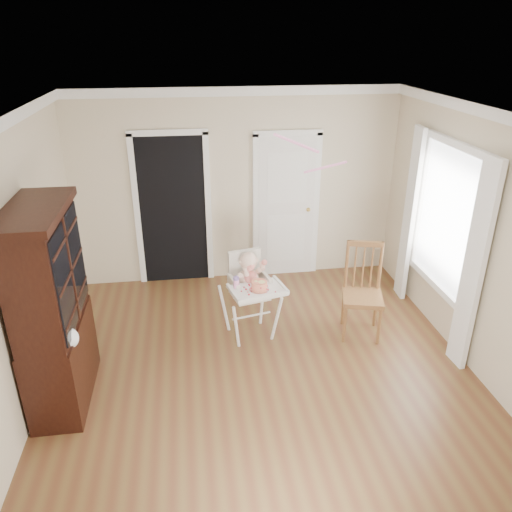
{
  "coord_description": "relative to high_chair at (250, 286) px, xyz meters",
  "views": [
    {
      "loc": [
        -0.68,
        -4.17,
        3.37
      ],
      "look_at": [
        0.02,
        0.78,
        1.08
      ],
      "focal_mm": 35.0,
      "sensor_mm": 36.0,
      "label": 1
    }
  ],
  "objects": [
    {
      "name": "wall_left",
      "position": [
        -2.21,
        -0.88,
        0.69
      ],
      "size": [
        0.0,
        5.0,
        5.0
      ],
      "primitive_type": "plane",
      "rotation": [
        1.57,
        0.0,
        1.57
      ],
      "color": "beige",
      "rests_on": "floor"
    },
    {
      "name": "baby",
      "position": [
        -0.0,
        0.03,
        0.16
      ],
      "size": [
        0.34,
        0.26,
        0.49
      ],
      "rotation": [
        0.0,
        0.0,
        0.23
      ],
      "color": "beige",
      "rests_on": "high_chair"
    },
    {
      "name": "window_right",
      "position": [
        2.21,
        -0.08,
        0.63
      ],
      "size": [
        0.13,
        1.84,
        2.3
      ],
      "color": "white",
      "rests_on": "wall_right"
    },
    {
      "name": "china_cabinet",
      "position": [
        -1.95,
        -0.83,
        0.34
      ],
      "size": [
        0.53,
        1.18,
        2.0
      ],
      "color": "black",
      "rests_on": "floor"
    },
    {
      "name": "wall_back",
      "position": [
        0.04,
        1.62,
        0.69
      ],
      "size": [
        4.5,
        0.0,
        4.5
      ],
      "primitive_type": "plane",
      "rotation": [
        1.57,
        0.0,
        0.0
      ],
      "color": "beige",
      "rests_on": "floor"
    },
    {
      "name": "cake",
      "position": [
        0.07,
        -0.25,
        0.13
      ],
      "size": [
        0.23,
        0.23,
        0.1
      ],
      "color": "silver",
      "rests_on": "high_chair"
    },
    {
      "name": "closet_door",
      "position": [
        0.74,
        1.6,
        0.37
      ],
      "size": [
        0.96,
        0.09,
        2.13
      ],
      "color": "white",
      "rests_on": "wall_back"
    },
    {
      "name": "wall_right",
      "position": [
        2.29,
        -0.88,
        0.69
      ],
      "size": [
        0.0,
        5.0,
        5.0
      ],
      "primitive_type": "plane",
      "rotation": [
        1.57,
        0.0,
        -1.57
      ],
      "color": "beige",
      "rests_on": "floor"
    },
    {
      "name": "ceiling",
      "position": [
        0.04,
        -0.88,
        2.04
      ],
      "size": [
        5.0,
        5.0,
        0.0
      ],
      "primitive_type": "plane",
      "rotation": [
        3.14,
        0.0,
        0.0
      ],
      "color": "white",
      "rests_on": "wall_back"
    },
    {
      "name": "floor",
      "position": [
        0.04,
        -0.88,
        -0.66
      ],
      "size": [
        5.0,
        5.0,
        0.0
      ],
      "primitive_type": "plane",
      "color": "brown",
      "rests_on": "ground"
    },
    {
      "name": "sippy_cup",
      "position": [
        -0.17,
        -0.17,
        0.15
      ],
      "size": [
        0.07,
        0.07,
        0.17
      ],
      "rotation": [
        0.0,
        0.0,
        0.23
      ],
      "color": "#FB99CF",
      "rests_on": "high_chair"
    },
    {
      "name": "dining_chair",
      "position": [
        1.32,
        -0.12,
        -0.13
      ],
      "size": [
        0.56,
        0.56,
        1.13
      ],
      "rotation": [
        0.0,
        0.0,
        -0.25
      ],
      "color": "brown",
      "rests_on": "floor"
    },
    {
      "name": "doorway",
      "position": [
        -0.86,
        1.61,
        0.45
      ],
      "size": [
        1.06,
        0.05,
        2.22
      ],
      "color": "black",
      "rests_on": "wall_back"
    },
    {
      "name": "crown_molding",
      "position": [
        0.04,
        -0.88,
        1.98
      ],
      "size": [
        4.5,
        5.0,
        0.12
      ],
      "primitive_type": null,
      "color": "white",
      "rests_on": "ceiling"
    },
    {
      "name": "high_chair",
      "position": [
        0.0,
        0.0,
        0.0
      ],
      "size": [
        0.75,
        0.87,
        1.07
      ],
      "rotation": [
        0.0,
        0.0,
        0.23
      ],
      "color": "white",
      "rests_on": "floor"
    },
    {
      "name": "streamer",
      "position": [
        0.44,
        -0.24,
        1.69
      ],
      "size": [
        0.41,
        0.31,
        0.15
      ],
      "primitive_type": null,
      "rotation": [
        0.26,
        0.0,
        0.94
      ],
      "color": "#FC91C7",
      "rests_on": "ceiling"
    }
  ]
}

